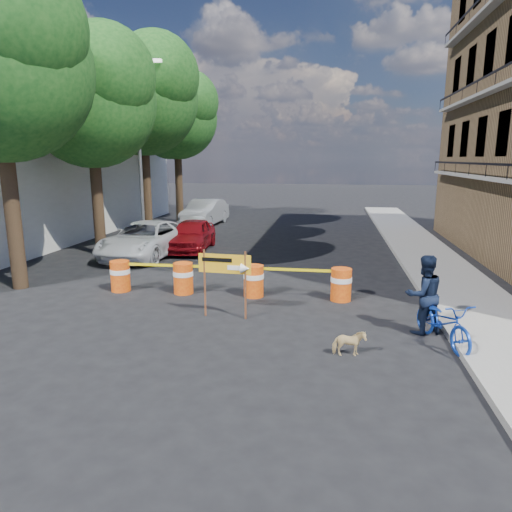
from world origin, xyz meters
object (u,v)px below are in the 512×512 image
(barrel_far_left, at_px, (120,275))
(sedan_red, at_px, (191,235))
(detour_sign, at_px, (231,270))
(sedan_silver, at_px, (205,213))
(barrel_mid_left, at_px, (183,278))
(barrel_mid_right, at_px, (254,280))
(bicycle, at_px, (445,302))
(barrel_far_right, at_px, (341,284))
(suv_white, at_px, (146,239))
(pedestrian, at_px, (424,295))
(dog, at_px, (349,343))

(barrel_far_left, bearing_deg, sedan_red, 87.60)
(sedan_red, bearing_deg, detour_sign, -69.91)
(barrel_far_left, distance_m, sedan_silver, 13.43)
(sedan_red, bearing_deg, sedan_silver, 97.65)
(barrel_mid_left, relative_size, sedan_red, 0.23)
(barrel_mid_right, xyz_separation_m, detour_sign, (-0.24, -1.85, 0.75))
(barrel_far_left, relative_size, bicycle, 0.48)
(barrel_far_right, distance_m, detour_sign, 3.35)
(suv_white, bearing_deg, barrel_mid_left, -51.98)
(barrel_far_right, relative_size, bicycle, 0.48)
(barrel_far_left, xyz_separation_m, pedestrian, (8.15, -2.02, 0.42))
(dog, bearing_deg, detour_sign, 47.55)
(barrel_far_right, bearing_deg, barrel_mid_left, -179.22)
(pedestrian, relative_size, dog, 2.81)
(detour_sign, xyz_separation_m, sedan_silver, (-4.88, 15.15, -0.47))
(detour_sign, height_order, dog, detour_sign)
(barrel_mid_left, height_order, pedestrian, pedestrian)
(barrel_mid_right, bearing_deg, sedan_red, 121.30)
(detour_sign, bearing_deg, sedan_silver, 111.43)
(barrel_far_left, bearing_deg, detour_sign, -25.33)
(barrel_mid_right, bearing_deg, barrel_far_left, -178.74)
(barrel_far_left, bearing_deg, barrel_mid_left, 1.52)
(barrel_far_left, bearing_deg, pedestrian, -13.94)
(barrel_far_right, relative_size, detour_sign, 0.53)
(sedan_red, bearing_deg, barrel_far_right, -48.17)
(barrel_mid_right, distance_m, dog, 4.43)
(barrel_far_right, distance_m, suv_white, 8.83)
(bicycle, relative_size, sedan_silver, 0.41)
(barrel_mid_right, height_order, suv_white, suv_white)
(bicycle, relative_size, dog, 2.98)
(bicycle, height_order, suv_white, bicycle)
(detour_sign, distance_m, sedan_silver, 15.92)
(barrel_mid_left, xyz_separation_m, sedan_red, (-1.65, 6.14, 0.19))
(bicycle, bearing_deg, barrel_mid_left, 136.66)
(detour_sign, bearing_deg, barrel_mid_right, 86.10)
(barrel_far_right, height_order, pedestrian, pedestrian)
(barrel_mid_right, distance_m, pedestrian, 4.70)
(pedestrian, relative_size, suv_white, 0.36)
(barrel_mid_left, distance_m, pedestrian, 6.58)
(bicycle, xyz_separation_m, sedan_red, (-8.19, 8.84, -0.28))
(barrel_far_left, bearing_deg, bicycle, -17.41)
(bicycle, relative_size, suv_white, 0.38)
(bicycle, xyz_separation_m, suv_white, (-9.60, 7.33, -0.26))
(barrel_mid_left, distance_m, suv_white, 5.56)
(barrel_mid_right, height_order, sedan_silver, sedan_silver)
(pedestrian, bearing_deg, barrel_far_right, -71.99)
(barrel_far_left, relative_size, dog, 1.42)
(barrel_mid_right, bearing_deg, barrel_mid_left, -178.98)
(barrel_far_left, height_order, sedan_red, sedan_red)
(barrel_mid_left, xyz_separation_m, sedan_silver, (-3.07, 13.33, 0.28))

